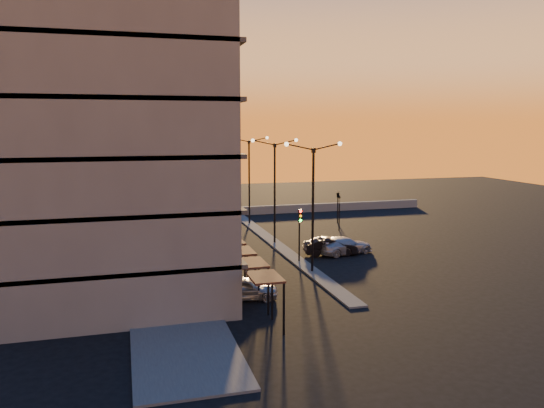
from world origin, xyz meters
The scene contains 14 objects.
ground centered at (0.00, 0.00, 0.00)m, with size 120.00×120.00×0.00m, color black.
sidewalk_west centered at (-10.50, 4.00, 0.06)m, with size 5.00×40.00×0.12m, color #4D4D4B.
median centered at (0.00, 10.00, 0.06)m, with size 1.20×36.00×0.12m, color #4D4D4B.
parapet centered at (2.00, 26.00, 0.50)m, with size 44.00×0.50×1.00m, color gray.
building centered at (-14.00, 0.03, 11.91)m, with size 14.35×17.08×25.00m.
streetlamp_near centered at (0.00, 0.00, 5.59)m, with size 4.32×0.32×9.51m.
streetlamp_mid centered at (0.00, 10.00, 5.59)m, with size 4.32×0.32×9.51m.
streetlamp_far centered at (0.00, 20.00, 5.59)m, with size 4.32×0.32×9.51m.
traffic_light_main centered at (0.00, 2.87, 2.89)m, with size 0.28×0.44×4.25m.
signal_east_a centered at (8.00, 14.00, 1.93)m, with size 0.13×0.16×3.60m.
signal_east_b centered at (9.50, 18.00, 3.10)m, with size 0.42×1.99×3.60m.
car_hatchback centered at (-6.12, -4.60, 0.71)m, with size 1.67×4.16×1.42m, color #A7A9AE.
car_sedan centered at (3.26, 4.56, 0.72)m, with size 1.53×4.39×1.45m, color black.
car_wagon centered at (4.55, 4.63, 0.72)m, with size 2.02×4.97×1.44m, color #B6B9BF.
Camera 1 is at (-12.97, -35.38, 10.62)m, focal length 35.00 mm.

